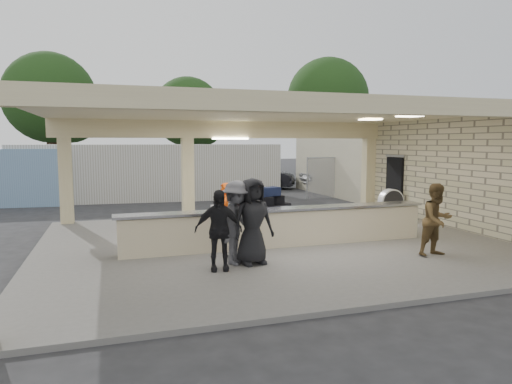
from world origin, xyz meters
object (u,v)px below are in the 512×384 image
object	(u,v)px
baggage_counter	(280,227)
luggage_cart	(258,210)
passenger_a	(437,220)
passenger_b	(218,230)
car_dark	(257,176)
passenger_c	(236,223)
drum_fan	(391,202)
car_white_a	(346,177)
car_white_b	(385,173)
container_white	(151,172)
passenger_d	(253,221)
baggage_handler	(225,213)

from	to	relation	value
baggage_counter	luggage_cart	bearing A→B (deg)	98.64
passenger_a	passenger_b	size ratio (longest dim) A/B	1.01
car_dark	baggage_counter	bearing A→B (deg)	-165.76
baggage_counter	passenger_b	world-z (taller)	passenger_b
baggage_counter	luggage_cart	distance (m)	1.28
baggage_counter	passenger_c	size ratio (longest dim) A/B	4.47
drum_fan	car_white_a	bearing A→B (deg)	69.27
passenger_b	passenger_c	distance (m)	0.60
drum_fan	passenger_b	size ratio (longest dim) A/B	0.59
passenger_b	car_white_b	world-z (taller)	passenger_b
drum_fan	car_white_a	distance (m)	10.60
luggage_cart	car_white_b	size ratio (longest dim) A/B	0.54
passenger_a	container_white	bearing A→B (deg)	105.76
baggage_counter	car_white_a	xyz separation A→B (m)	(9.04, 13.03, 0.14)
passenger_c	baggage_counter	bearing A→B (deg)	-7.28
passenger_c	passenger_d	bearing A→B (deg)	-65.57
luggage_cart	passenger_a	world-z (taller)	passenger_a
baggage_handler	luggage_cart	bearing A→B (deg)	126.58
baggage_handler	car_white_a	bearing A→B (deg)	154.46
drum_fan	container_white	distance (m)	11.42
drum_fan	car_white_b	bearing A→B (deg)	56.97
passenger_a	passenger_d	size ratio (longest dim) A/B	0.90
passenger_a	passenger_c	size ratio (longest dim) A/B	0.93
luggage_cart	baggage_handler	world-z (taller)	baggage_handler
baggage_handler	passenger_c	xyz separation A→B (m)	(-0.26, -2.15, 0.12)
luggage_cart	baggage_handler	bearing A→B (deg)	-169.55
drum_fan	car_dark	world-z (taller)	car_dark
drum_fan	passenger_a	world-z (taller)	passenger_a
car_white_b	car_white_a	bearing A→B (deg)	130.65
baggage_handler	passenger_b	distance (m)	2.61
luggage_cart	car_white_b	world-z (taller)	car_white_b
baggage_handler	car_dark	distance (m)	15.32
passenger_d	passenger_a	bearing A→B (deg)	-17.81
drum_fan	passenger_b	bearing A→B (deg)	-147.63
passenger_a	container_white	xyz separation A→B (m)	(-5.38, 13.62, 0.37)
drum_fan	car_white_b	distance (m)	13.33
car_white_b	container_white	xyz separation A→B (m)	(-14.78, -2.77, 0.56)
passenger_a	car_white_a	size ratio (longest dim) A/B	0.33
passenger_a	baggage_counter	bearing A→B (deg)	140.85
passenger_c	drum_fan	bearing A→B (deg)	-16.28
car_dark	container_white	bearing A→B (deg)	148.70
drum_fan	baggage_counter	bearing A→B (deg)	-150.80
baggage_handler	passenger_a	xyz separation A→B (m)	(4.40, -2.87, 0.06)
drum_fan	container_white	bearing A→B (deg)	131.43
baggage_handler	passenger_c	world-z (taller)	passenger_c
baggage_counter	car_white_b	world-z (taller)	car_white_b
car_white_a	car_white_b	bearing A→B (deg)	-70.31
container_white	car_dark	bearing A→B (deg)	32.75
passenger_b	passenger_d	size ratio (longest dim) A/B	0.89
baggage_counter	passenger_c	xyz separation A→B (m)	(-1.52, -1.35, 0.43)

